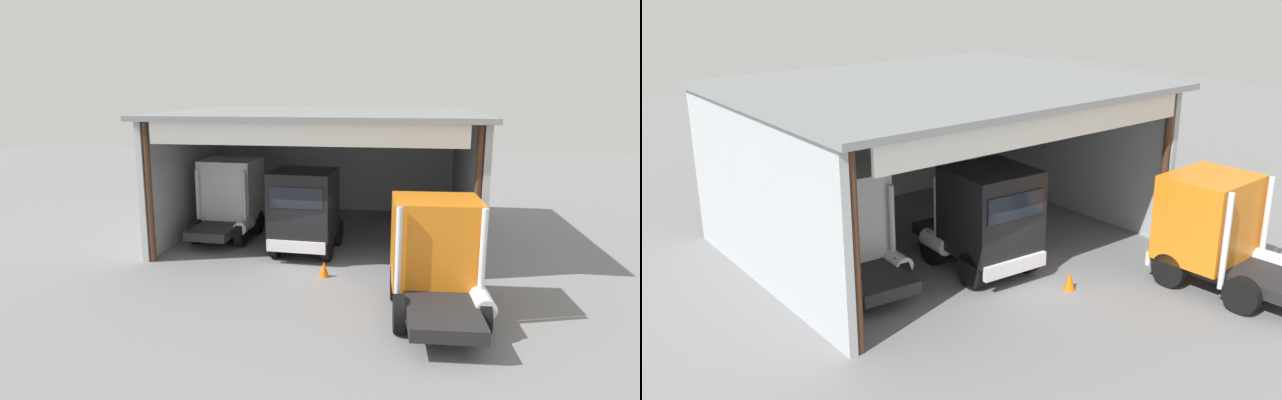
# 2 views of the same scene
# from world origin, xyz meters

# --- Properties ---
(ground_plane) EXTENTS (80.00, 80.00, 0.00)m
(ground_plane) POSITION_xyz_m (0.00, 0.00, 0.00)
(ground_plane) COLOR slate
(ground_plane) RESTS_ON ground
(workshop_shed) EXTENTS (13.01, 10.92, 5.56)m
(workshop_shed) POSITION_xyz_m (0.00, 6.05, 3.80)
(workshop_shed) COLOR #ADB2B7
(workshop_shed) RESTS_ON ground
(truck_white_yard_outside) EXTENTS (2.60, 4.52, 3.45)m
(truck_white_yard_outside) POSITION_xyz_m (-4.10, 4.02, 1.80)
(truck_white_yard_outside) COLOR white
(truck_white_yard_outside) RESTS_ON ground
(truck_black_left_bay) EXTENTS (2.63, 4.68, 3.41)m
(truck_black_left_bay) POSITION_xyz_m (-0.36, 2.00, 1.81)
(truck_black_left_bay) COLOR black
(truck_black_left_bay) RESTS_ON ground
(truck_orange_center_bay) EXTENTS (2.85, 4.90, 3.36)m
(truck_orange_center_bay) POSITION_xyz_m (4.46, -2.92, 1.75)
(truck_orange_center_bay) COLOR orange
(truck_orange_center_bay) RESTS_ON ground
(oil_drum) EXTENTS (0.58, 0.58, 0.94)m
(oil_drum) POSITION_xyz_m (4.12, 9.05, 0.47)
(oil_drum) COLOR gold
(oil_drum) RESTS_ON ground
(tool_cart) EXTENTS (0.90, 0.60, 1.00)m
(tool_cart) POSITION_xyz_m (4.87, 9.12, 0.50)
(tool_cart) COLOR black
(tool_cart) RESTS_ON ground
(traffic_cone) EXTENTS (0.36, 0.36, 0.56)m
(traffic_cone) POSITION_xyz_m (0.78, -0.57, 0.28)
(traffic_cone) COLOR orange
(traffic_cone) RESTS_ON ground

